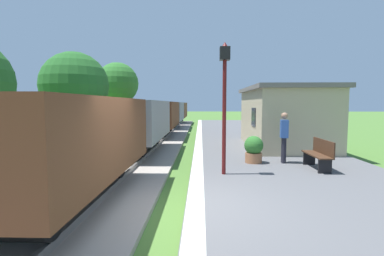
{
  "coord_description": "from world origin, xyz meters",
  "views": [
    {
      "loc": [
        0.5,
        -5.58,
        2.25
      ],
      "look_at": [
        0.17,
        5.23,
        1.34
      ],
      "focal_mm": 26.91,
      "sensor_mm": 36.0,
      "label": 1
    }
  ],
  "objects_px": {
    "person_waiting": "(284,135)",
    "potted_planter": "(254,149)",
    "freight_train": "(157,117)",
    "station_hut": "(284,117)",
    "tree_field_left": "(118,84)",
    "bench_near_hut": "(319,154)",
    "tree_field_distant": "(104,92)",
    "lamp_post_near": "(225,84)",
    "tree_trackside_far": "(75,86)"
  },
  "relations": [
    {
      "from": "person_waiting",
      "to": "potted_planter",
      "type": "xyz_separation_m",
      "value": [
        -1.02,
        -0.03,
        -0.46
      ]
    },
    {
      "from": "freight_train",
      "to": "station_hut",
      "type": "relative_size",
      "value": 5.62
    },
    {
      "from": "tree_field_left",
      "to": "bench_near_hut",
      "type": "bearing_deg",
      "value": -54.05
    },
    {
      "from": "potted_planter",
      "to": "tree_field_distant",
      "type": "distance_m",
      "value": 25.52
    },
    {
      "from": "potted_planter",
      "to": "tree_field_left",
      "type": "bearing_deg",
      "value": 122.42
    },
    {
      "from": "station_hut",
      "to": "person_waiting",
      "type": "height_order",
      "value": "station_hut"
    },
    {
      "from": "person_waiting",
      "to": "tree_field_left",
      "type": "distance_m",
      "value": 16.62
    },
    {
      "from": "station_hut",
      "to": "potted_planter",
      "type": "xyz_separation_m",
      "value": [
        -2.1,
        -3.89,
        -0.93
      ]
    },
    {
      "from": "station_hut",
      "to": "tree_field_distant",
      "type": "bearing_deg",
      "value": 128.84
    },
    {
      "from": "station_hut",
      "to": "potted_planter",
      "type": "height_order",
      "value": "station_hut"
    },
    {
      "from": "freight_train",
      "to": "lamp_post_near",
      "type": "height_order",
      "value": "lamp_post_near"
    },
    {
      "from": "tree_trackside_far",
      "to": "potted_planter",
      "type": "bearing_deg",
      "value": -34.26
    },
    {
      "from": "station_hut",
      "to": "person_waiting",
      "type": "relative_size",
      "value": 3.39
    },
    {
      "from": "potted_planter",
      "to": "bench_near_hut",
      "type": "bearing_deg",
      "value": -25.47
    },
    {
      "from": "bench_near_hut",
      "to": "tree_trackside_far",
      "type": "bearing_deg",
      "value": 147.16
    },
    {
      "from": "tree_trackside_far",
      "to": "tree_field_distant",
      "type": "relative_size",
      "value": 0.98
    },
    {
      "from": "station_hut",
      "to": "lamp_post_near",
      "type": "distance_m",
      "value": 6.51
    },
    {
      "from": "bench_near_hut",
      "to": "person_waiting",
      "type": "relative_size",
      "value": 0.88
    },
    {
      "from": "freight_train",
      "to": "tree_field_distant",
      "type": "height_order",
      "value": "tree_field_distant"
    },
    {
      "from": "freight_train",
      "to": "lamp_post_near",
      "type": "bearing_deg",
      "value": -71.91
    },
    {
      "from": "bench_near_hut",
      "to": "tree_field_left",
      "type": "distance_m",
      "value": 17.89
    },
    {
      "from": "freight_train",
      "to": "station_hut",
      "type": "xyz_separation_m",
      "value": [
        6.8,
        -5.38,
        0.26
      ]
    },
    {
      "from": "tree_trackside_far",
      "to": "bench_near_hut",
      "type": "bearing_deg",
      "value": -32.84
    },
    {
      "from": "tree_trackside_far",
      "to": "tree_field_left",
      "type": "xyz_separation_m",
      "value": [
        0.22,
        7.44,
        0.63
      ]
    },
    {
      "from": "station_hut",
      "to": "freight_train",
      "type": "bearing_deg",
      "value": 141.67
    },
    {
      "from": "tree_trackside_far",
      "to": "freight_train",
      "type": "bearing_deg",
      "value": 39.66
    },
    {
      "from": "lamp_post_near",
      "to": "station_hut",
      "type": "bearing_deg",
      "value": 59.62
    },
    {
      "from": "person_waiting",
      "to": "freight_train",
      "type": "bearing_deg",
      "value": -49.49
    },
    {
      "from": "station_hut",
      "to": "potted_planter",
      "type": "relative_size",
      "value": 6.33
    },
    {
      "from": "freight_train",
      "to": "tree_trackside_far",
      "type": "xyz_separation_m",
      "value": [
        -4.01,
        -3.33,
        1.85
      ]
    },
    {
      "from": "freight_train",
      "to": "station_hut",
      "type": "height_order",
      "value": "station_hut"
    },
    {
      "from": "lamp_post_near",
      "to": "tree_trackside_far",
      "type": "height_order",
      "value": "tree_trackside_far"
    },
    {
      "from": "lamp_post_near",
      "to": "tree_field_distant",
      "type": "bearing_deg",
      "value": 115.67
    },
    {
      "from": "tree_field_left",
      "to": "tree_trackside_far",
      "type": "bearing_deg",
      "value": -91.68
    },
    {
      "from": "station_hut",
      "to": "tree_trackside_far",
      "type": "height_order",
      "value": "tree_trackside_far"
    },
    {
      "from": "station_hut",
      "to": "lamp_post_near",
      "type": "xyz_separation_m",
      "value": [
        -3.24,
        -5.53,
        1.15
      ]
    },
    {
      "from": "tree_field_left",
      "to": "station_hut",
      "type": "bearing_deg",
      "value": -41.85
    },
    {
      "from": "bench_near_hut",
      "to": "tree_field_left",
      "type": "height_order",
      "value": "tree_field_left"
    },
    {
      "from": "bench_near_hut",
      "to": "tree_trackside_far",
      "type": "relative_size",
      "value": 0.3
    },
    {
      "from": "lamp_post_near",
      "to": "person_waiting",
      "type": "bearing_deg",
      "value": 37.57
    },
    {
      "from": "person_waiting",
      "to": "tree_trackside_far",
      "type": "distance_m",
      "value": 11.57
    },
    {
      "from": "lamp_post_near",
      "to": "tree_field_distant",
      "type": "relative_size",
      "value": 0.72
    },
    {
      "from": "station_hut",
      "to": "tree_field_distant",
      "type": "height_order",
      "value": "tree_field_distant"
    },
    {
      "from": "person_waiting",
      "to": "tree_field_distant",
      "type": "relative_size",
      "value": 0.33
    },
    {
      "from": "freight_train",
      "to": "bench_near_hut",
      "type": "distance_m",
      "value": 12.09
    },
    {
      "from": "person_waiting",
      "to": "lamp_post_near",
      "type": "bearing_deg",
      "value": 46.32
    },
    {
      "from": "bench_near_hut",
      "to": "person_waiting",
      "type": "xyz_separation_m",
      "value": [
        -0.82,
        0.9,
        0.46
      ]
    },
    {
      "from": "potted_planter",
      "to": "tree_field_left",
      "type": "xyz_separation_m",
      "value": [
        -8.5,
        13.38,
        3.15
      ]
    },
    {
      "from": "tree_trackside_far",
      "to": "tree_field_distant",
      "type": "height_order",
      "value": "tree_field_distant"
    },
    {
      "from": "station_hut",
      "to": "person_waiting",
      "type": "distance_m",
      "value": 4.04
    }
  ]
}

